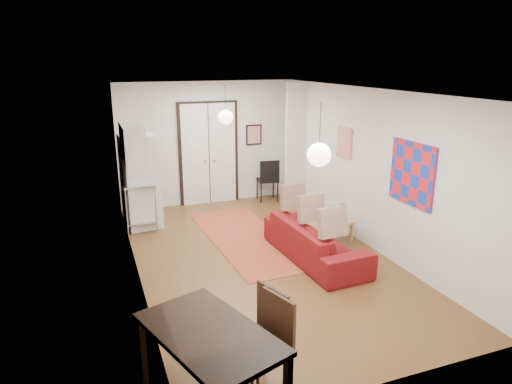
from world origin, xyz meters
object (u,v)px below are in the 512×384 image
object	(u,v)px
fridge	(141,182)
black_side_chair	(266,175)
sofa	(315,240)
kitchen_counter	(140,194)
dining_table	(209,340)
dining_chair_near	(252,327)
dining_chair_far	(258,335)
coffee_table	(330,226)

from	to	relation	value
fridge	black_side_chair	size ratio (longest dim) A/B	1.84
fridge	sofa	bearing A→B (deg)	-53.87
kitchen_counter	dining_table	bearing A→B (deg)	-84.07
black_side_chair	dining_table	bearing A→B (deg)	71.41
dining_chair_near	dining_chair_far	size ratio (longest dim) A/B	1.00
black_side_chair	sofa	bearing A→B (deg)	89.52
dining_table	dining_chair_near	distance (m)	0.62
dining_chair_near	fridge	bearing A→B (deg)	166.85
kitchen_counter	black_side_chair	distance (m)	3.22
dining_table	coffee_table	bearing A→B (deg)	45.91
sofa	fridge	size ratio (longest dim) A/B	1.21
fridge	kitchen_counter	bearing A→B (deg)	85.67
kitchen_counter	dining_chair_near	xyz separation A→B (m)	(0.54, -5.39, -0.04)
coffee_table	dining_chair_near	distance (m)	4.05
coffee_table	black_side_chair	xyz separation A→B (m)	(-0.07, 3.09, 0.26)
kitchen_counter	dining_table	world-z (taller)	kitchen_counter
sofa	dining_chair_far	distance (m)	3.41
kitchen_counter	dining_chair_far	xyz separation A→B (m)	(0.54, -5.55, -0.04)
sofa	coffee_table	xyz separation A→B (m)	(0.58, 0.52, 0.02)
sofa	dining_chair_near	distance (m)	3.29
sofa	dining_chair_near	world-z (taller)	dining_chair_near
sofa	kitchen_counter	bearing A→B (deg)	39.67
dining_chair_far	black_side_chair	bearing A→B (deg)	138.64
coffee_table	dining_chair_near	xyz separation A→B (m)	(-2.66, -3.04, 0.26)
kitchen_counter	dining_chair_far	bearing A→B (deg)	-78.47
fridge	dining_chair_near	size ratio (longest dim) A/B	1.83
dining_chair_near	dining_chair_far	xyz separation A→B (m)	(0.00, -0.16, 0.00)
dining_table	dining_chair_far	xyz separation A→B (m)	(0.54, 0.11, -0.14)
fridge	dining_chair_far	distance (m)	5.42
kitchen_counter	dining_chair_near	bearing A→B (deg)	-78.31
dining_chair_far	dining_table	bearing A→B (deg)	-97.75
fridge	dining_table	distance (m)	5.50
dining_table	dining_chair_near	bearing A→B (deg)	26.13
coffee_table	kitchen_counter	world-z (taller)	kitchen_counter
black_side_chair	dining_chair_far	bearing A→B (deg)	75.13
coffee_table	dining_table	bearing A→B (deg)	-134.09
kitchen_counter	dining_chair_far	world-z (taller)	dining_chair_far
coffee_table	kitchen_counter	bearing A→B (deg)	143.83
kitchen_counter	dining_table	distance (m)	5.66
sofa	kitchen_counter	size ratio (longest dim) A/B	1.72
coffee_table	fridge	bearing A→B (deg)	145.67
sofa	black_side_chair	xyz separation A→B (m)	(0.51, 3.61, 0.28)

